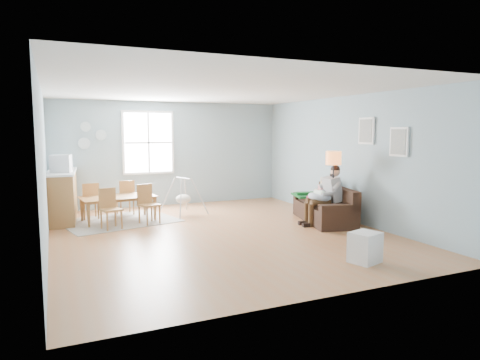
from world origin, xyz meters
name	(u,v)px	position (x,y,z in m)	size (l,w,h in m)	color
room	(218,105)	(0.00, 0.00, 2.42)	(8.40, 9.40, 3.90)	#A7673B
window	(148,143)	(-0.60, 3.46, 1.65)	(1.32, 0.08, 1.62)	white
pictures	(382,136)	(2.97, -1.05, 1.85)	(0.05, 1.34, 0.74)	white
wall_plates	(90,136)	(-2.00, 3.47, 1.83)	(0.67, 0.02, 0.66)	#AAC6CD
sofa	(326,209)	(2.49, 0.04, 0.27)	(1.23, 2.02, 0.76)	black
green_throw	(313,195)	(2.57, 0.67, 0.49)	(0.87, 0.69, 0.04)	#155C29
beige_pillow	(327,187)	(2.80, 0.47, 0.68)	(0.12, 0.43, 0.43)	#C4B696
father	(326,193)	(2.31, -0.19, 0.66)	(0.91, 0.45, 1.25)	#959598
nursing_pillow	(319,197)	(2.18, -0.15, 0.59)	(0.48, 0.48, 0.13)	#A6B9D0
infant	(319,193)	(2.18, -0.12, 0.67)	(0.13, 0.35, 0.13)	white
toddler	(321,191)	(2.47, 0.23, 0.64)	(0.51, 0.37, 0.76)	silver
floor_lamp	(333,164)	(2.37, -0.34, 1.27)	(0.31, 0.31, 1.54)	black
storage_cube	(365,247)	(1.32, -2.60, 0.23)	(0.50, 0.47, 0.46)	white
rug	(119,221)	(-1.60, 1.87, 0.01)	(2.28, 1.73, 0.01)	gray
dining_table	(119,209)	(-1.60, 1.87, 0.27)	(1.55, 0.86, 0.54)	brown
chair_sw	(110,206)	(-1.87, 1.22, 0.45)	(0.46, 0.46, 0.82)	olive
chair_se	(147,202)	(-1.08, 1.42, 0.46)	(0.49, 0.49, 0.83)	olive
chair_nw	(90,199)	(-2.14, 2.33, 0.45)	(0.40, 0.40, 0.81)	olive
chair_ne	(126,196)	(-1.34, 2.52, 0.45)	(0.42, 0.42, 0.82)	olive
counter	(63,195)	(-2.70, 2.50, 0.55)	(0.73, 1.98, 1.09)	brown
monitor	(61,164)	(-2.71, 2.13, 1.27)	(0.46, 0.44, 0.37)	silver
baby_swing	(183,198)	(-0.11, 2.04, 0.39)	(1.09, 1.10, 0.86)	silver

